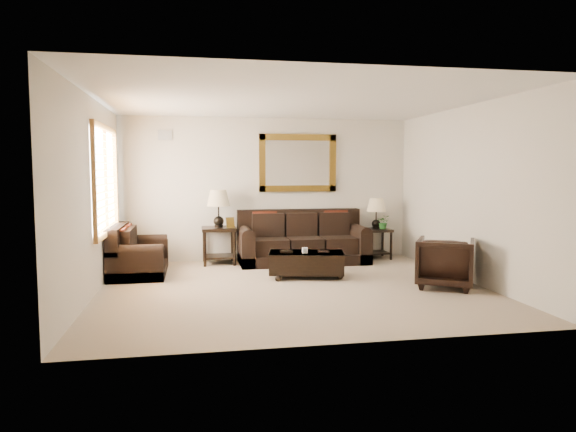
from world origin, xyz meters
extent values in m
cube|color=tan|center=(0.00, 0.00, 0.00)|extent=(5.50, 5.00, 0.01)
cube|color=white|center=(0.00, 0.00, 2.70)|extent=(5.50, 5.00, 0.01)
cube|color=beige|center=(0.00, 2.50, 1.35)|extent=(5.50, 0.01, 2.70)
cube|color=beige|center=(0.00, -2.50, 1.35)|extent=(5.50, 0.01, 2.70)
cube|color=beige|center=(-2.75, 0.00, 1.35)|extent=(0.01, 5.00, 2.70)
cube|color=beige|center=(2.75, 0.00, 1.35)|extent=(0.01, 5.00, 2.70)
cube|color=white|center=(-2.73, 0.90, 1.55)|extent=(0.01, 1.80, 1.50)
cube|color=brown|center=(-2.70, 0.90, 2.34)|extent=(0.06, 1.96, 0.08)
cube|color=brown|center=(-2.70, 0.90, 0.76)|extent=(0.06, 1.96, 0.08)
cube|color=brown|center=(-2.70, -0.04, 1.55)|extent=(0.06, 0.08, 1.50)
cube|color=brown|center=(-2.70, 1.84, 1.55)|extent=(0.06, 0.08, 1.50)
cube|color=brown|center=(-2.70, 0.90, 1.55)|extent=(0.05, 0.05, 1.50)
cube|color=#4E350F|center=(0.58, 2.46, 1.85)|extent=(1.50, 0.06, 1.10)
cube|color=white|center=(0.58, 2.48, 1.85)|extent=(1.26, 0.01, 0.86)
cube|color=#999999|center=(-1.90, 2.48, 2.35)|extent=(0.25, 0.02, 0.18)
cube|color=black|center=(0.58, 1.97, 0.10)|extent=(2.36, 1.02, 0.19)
cube|color=black|center=(0.58, 2.36, 0.72)|extent=(2.36, 0.24, 0.48)
cube|color=black|center=(-0.05, 1.95, 0.34)|extent=(0.60, 0.84, 0.29)
cube|color=black|center=(0.58, 1.95, 0.34)|extent=(0.60, 0.84, 0.29)
cube|color=black|center=(1.21, 1.95, 0.34)|extent=(0.60, 0.84, 0.29)
cube|color=black|center=(-0.48, 1.97, 0.28)|extent=(0.24, 1.02, 0.57)
cylinder|color=black|center=(-0.48, 1.97, 0.57)|extent=(0.24, 1.00, 0.24)
cube|color=black|center=(1.64, 1.97, 0.28)|extent=(0.24, 1.02, 0.57)
cylinder|color=black|center=(1.64, 1.97, 0.57)|extent=(0.24, 1.00, 0.24)
cube|color=maroon|center=(-0.11, 2.16, 0.72)|extent=(0.45, 0.20, 0.46)
cube|color=maroon|center=(1.27, 2.16, 0.72)|extent=(0.45, 0.20, 0.46)
cube|color=black|center=(-2.30, 1.40, 0.08)|extent=(0.86, 1.45, 0.16)
cube|color=black|center=(-2.63, 1.40, 0.61)|extent=(0.20, 1.45, 0.41)
cube|color=black|center=(-2.28, 1.14, 0.29)|extent=(0.71, 0.51, 0.25)
cube|color=black|center=(-2.28, 1.66, 0.29)|extent=(0.71, 0.51, 0.25)
cube|color=black|center=(-2.30, 0.77, 0.24)|extent=(0.86, 0.20, 0.48)
cylinder|color=black|center=(-2.30, 0.77, 0.48)|extent=(0.85, 0.20, 0.20)
cube|color=black|center=(-2.30, 2.03, 0.24)|extent=(0.86, 0.20, 0.48)
cylinder|color=black|center=(-2.30, 2.03, 0.48)|extent=(0.85, 0.20, 0.20)
cube|color=maroon|center=(-2.46, 1.09, 0.61)|extent=(0.17, 0.38, 0.39)
cube|color=maroon|center=(-2.46, 1.71, 0.61)|extent=(0.17, 0.38, 0.39)
cube|color=black|center=(-0.96, 2.15, 0.64)|extent=(0.61, 0.61, 0.06)
cube|color=black|center=(-0.96, 2.15, 0.13)|extent=(0.52, 0.52, 0.03)
cylinder|color=black|center=(-1.22, 1.89, 0.31)|extent=(0.06, 0.06, 0.61)
cylinder|color=black|center=(-0.70, 1.89, 0.31)|extent=(0.06, 0.06, 0.61)
cylinder|color=black|center=(-1.22, 2.42, 0.31)|extent=(0.06, 0.06, 0.61)
cylinder|color=black|center=(-0.70, 2.42, 0.31)|extent=(0.06, 0.06, 0.61)
sphere|color=black|center=(-0.96, 2.15, 0.78)|extent=(0.19, 0.19, 0.19)
cylinder|color=black|center=(-0.96, 2.15, 0.98)|extent=(0.03, 0.03, 0.40)
cone|color=tan|center=(-0.96, 2.15, 1.21)|extent=(0.42, 0.42, 0.29)
cube|color=#4E350F|center=(-0.76, 2.04, 0.77)|extent=(0.17, 0.11, 0.19)
cube|color=black|center=(2.08, 2.19, 0.56)|extent=(0.53, 0.53, 0.05)
cube|color=black|center=(2.08, 2.19, 0.12)|extent=(0.45, 0.45, 0.03)
cylinder|color=black|center=(1.85, 1.97, 0.27)|extent=(0.05, 0.05, 0.53)
cylinder|color=black|center=(2.30, 1.97, 0.27)|extent=(0.05, 0.05, 0.53)
cylinder|color=black|center=(1.85, 2.42, 0.27)|extent=(0.05, 0.05, 0.53)
cylinder|color=black|center=(2.30, 2.42, 0.27)|extent=(0.05, 0.05, 0.53)
sphere|color=black|center=(2.08, 2.19, 0.68)|extent=(0.16, 0.16, 0.16)
cylinder|color=black|center=(2.08, 2.19, 0.85)|extent=(0.02, 0.02, 0.35)
cone|color=tan|center=(2.08, 2.19, 1.04)|extent=(0.37, 0.37, 0.25)
sphere|color=black|center=(-0.13, 0.46, 0.04)|extent=(0.11, 0.11, 0.11)
sphere|color=black|center=(0.85, 0.46, 0.04)|extent=(0.11, 0.11, 0.11)
sphere|color=black|center=(-0.13, 0.91, 0.04)|extent=(0.11, 0.11, 0.11)
sphere|color=black|center=(0.85, 0.91, 0.04)|extent=(0.11, 0.11, 0.11)
cube|color=black|center=(0.36, 0.68, 0.24)|extent=(1.27, 0.85, 0.33)
cube|color=black|center=(0.36, 0.68, 0.39)|extent=(1.29, 0.87, 0.04)
cube|color=black|center=(0.04, 0.73, 0.42)|extent=(0.22, 0.17, 0.03)
cube|color=black|center=(0.63, 0.64, 0.41)|extent=(0.20, 0.16, 0.02)
cube|color=white|center=(0.31, 0.59, 0.45)|extent=(0.08, 0.06, 0.09)
imported|color=black|center=(2.20, -0.38, 0.40)|extent=(1.04, 1.03, 0.80)
imported|color=#235D20|center=(2.19, 2.10, 0.69)|extent=(0.31, 0.33, 0.21)
camera|label=1|loc=(-1.39, -7.23, 1.69)|focal=32.00mm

